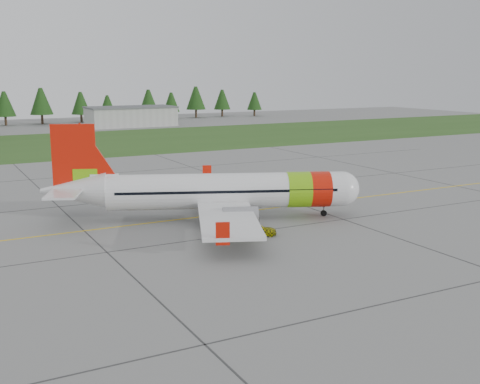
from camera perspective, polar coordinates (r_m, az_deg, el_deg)
ground at (r=58.13m, az=1.91°, el=-3.72°), size 320.00×320.00×0.00m
aircraft at (r=62.54m, az=-2.02°, el=0.06°), size 31.49×29.91×10.01m
follow_me_car at (r=55.87m, az=1.67°, el=-2.44°), size 1.54×1.70×3.58m
grass_strip at (r=134.50m, az=-15.75°, el=4.43°), size 320.00×50.00×0.03m
taxi_guideline at (r=64.98m, az=-1.59°, el=-2.10°), size 120.00×0.25×0.02m
hangar_east at (r=175.36m, az=-10.30°, el=7.01°), size 24.00×12.00×5.20m
treeline at (r=189.06m, az=-19.51°, el=7.58°), size 160.00×8.00×10.00m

